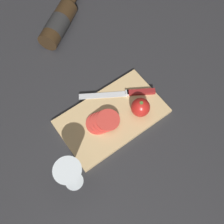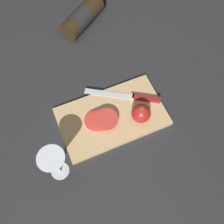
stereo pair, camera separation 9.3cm
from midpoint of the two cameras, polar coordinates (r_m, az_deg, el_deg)
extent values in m
plane|color=#28282B|center=(0.95, -5.52, -4.81)|extent=(3.00, 3.00, 0.00)
cube|color=tan|center=(0.96, -2.75, -1.28)|extent=(0.38, 0.23, 0.02)
cylinder|color=#332314|center=(1.20, -13.90, 17.86)|extent=(0.23, 0.19, 0.08)
cone|color=#332314|center=(1.28, -11.43, 21.69)|extent=(0.06, 0.08, 0.08)
cylinder|color=black|center=(1.19, -14.28, 17.26)|extent=(0.12, 0.12, 0.09)
cylinder|color=silver|center=(0.91, -11.20, -14.87)|extent=(0.06, 0.06, 0.00)
cylinder|color=silver|center=(0.88, -11.60, -14.43)|extent=(0.01, 0.01, 0.06)
cone|color=silver|center=(0.80, -12.61, -13.32)|extent=(0.08, 0.08, 0.09)
cone|color=beige|center=(0.83, -12.18, -13.79)|extent=(0.02, 0.02, 0.03)
sphere|color=red|center=(0.93, 3.41, 0.72)|extent=(0.07, 0.07, 0.07)
cylinder|color=#47702D|center=(0.90, 3.51, 1.62)|extent=(0.01, 0.01, 0.01)
cube|color=silver|center=(0.99, -4.64, 3.38)|extent=(0.17, 0.12, 0.00)
cube|color=silver|center=(0.99, 0.62, 3.91)|extent=(0.02, 0.02, 0.01)
cube|color=maroon|center=(0.99, 3.70, 4.10)|extent=(0.10, 0.07, 0.01)
cylinder|color=#D63D33|center=(0.94, -5.98, -2.79)|extent=(0.08, 0.08, 0.01)
cylinder|color=#D63D33|center=(0.93, -5.24, -2.54)|extent=(0.08, 0.08, 0.01)
cylinder|color=#D63D33|center=(0.93, -4.49, -2.28)|extent=(0.08, 0.08, 0.01)
cylinder|color=#D63D33|center=(0.92, -3.74, -2.02)|extent=(0.08, 0.08, 0.01)
camera|label=1|loc=(0.05, -92.88, -5.89)|focal=42.00mm
camera|label=2|loc=(0.05, 87.12, 5.89)|focal=42.00mm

